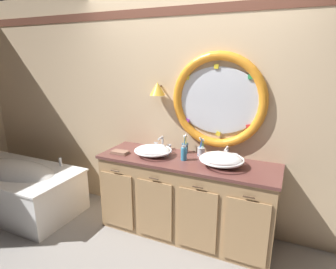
% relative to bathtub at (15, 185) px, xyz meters
% --- Properties ---
extents(ground_plane, '(14.00, 14.00, 0.00)m').
position_rel_bathtub_xyz_m(ground_plane, '(2.04, 0.15, -0.32)').
color(ground_plane, gray).
extents(back_wall_assembly, '(6.40, 0.26, 2.60)m').
position_rel_bathtub_xyz_m(back_wall_assembly, '(2.06, 0.73, 0.99)').
color(back_wall_assembly, '#D6B78E').
rests_on(back_wall_assembly, ground_plane).
extents(vanity_counter, '(1.85, 0.61, 0.85)m').
position_rel_bathtub_xyz_m(vanity_counter, '(2.13, 0.41, 0.10)').
color(vanity_counter, tan).
rests_on(vanity_counter, ground_plane).
extents(bathtub, '(1.68, 0.83, 0.64)m').
position_rel_bathtub_xyz_m(bathtub, '(0.00, 0.00, 0.00)').
color(bathtub, white).
rests_on(bathtub, ground_plane).
extents(sink_basin_left, '(0.40, 0.40, 0.11)m').
position_rel_bathtub_xyz_m(sink_basin_left, '(1.76, 0.39, 0.58)').
color(sink_basin_left, white).
rests_on(sink_basin_left, vanity_counter).
extents(sink_basin_right, '(0.43, 0.43, 0.14)m').
position_rel_bathtub_xyz_m(sink_basin_right, '(2.50, 0.39, 0.60)').
color(sink_basin_right, white).
rests_on(sink_basin_right, vanity_counter).
extents(faucet_set_left, '(0.22, 0.13, 0.16)m').
position_rel_bathtub_xyz_m(faucet_set_left, '(1.76, 0.61, 0.59)').
color(faucet_set_left, silver).
rests_on(faucet_set_left, vanity_counter).
extents(faucet_set_right, '(0.21, 0.14, 0.14)m').
position_rel_bathtub_xyz_m(faucet_set_right, '(2.50, 0.61, 0.59)').
color(faucet_set_right, silver).
rests_on(faucet_set_right, vanity_counter).
extents(toothbrush_holder_left, '(0.08, 0.08, 0.22)m').
position_rel_bathtub_xyz_m(toothbrush_holder_left, '(2.04, 0.61, 0.59)').
color(toothbrush_holder_left, slate).
rests_on(toothbrush_holder_left, vanity_counter).
extents(toothbrush_holder_right, '(0.09, 0.09, 0.21)m').
position_rel_bathtub_xyz_m(toothbrush_holder_right, '(2.23, 0.58, 0.58)').
color(toothbrush_holder_right, silver).
rests_on(toothbrush_holder_right, vanity_counter).
extents(soap_dispenser, '(0.06, 0.07, 0.16)m').
position_rel_bathtub_xyz_m(soap_dispenser, '(2.11, 0.39, 0.60)').
color(soap_dispenser, '#388EBC').
rests_on(soap_dispenser, vanity_counter).
extents(folded_hand_towel, '(0.19, 0.11, 0.03)m').
position_rel_bathtub_xyz_m(folded_hand_towel, '(1.41, 0.29, 0.54)').
color(folded_hand_towel, '#936B56').
rests_on(folded_hand_towel, vanity_counter).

